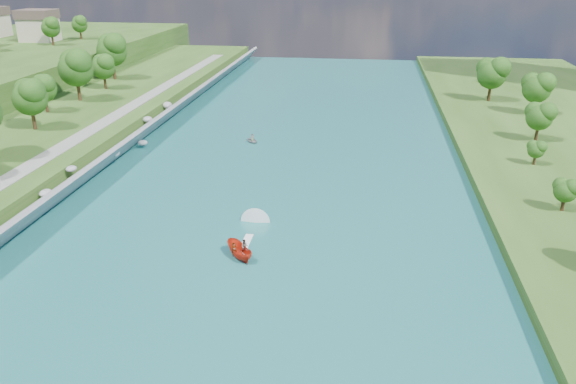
# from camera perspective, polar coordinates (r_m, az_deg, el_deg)

# --- Properties ---
(ground) EXTENTS (260.00, 260.00, 0.00)m
(ground) POSITION_cam_1_polar(r_m,az_deg,el_deg) (56.12, -5.82, -9.10)
(ground) COLOR #2D5119
(ground) RESTS_ON ground
(river_water) EXTENTS (55.00, 240.00, 0.10)m
(river_water) POSITION_cam_1_polar(r_m,az_deg,el_deg) (73.50, -2.19, -1.04)
(river_water) COLOR #18585B
(river_water) RESTS_ON ground
(ridge_west) EXTENTS (60.00, 120.00, 9.00)m
(ridge_west) POSITION_cam_1_polar(r_m,az_deg,el_deg) (171.98, -26.07, 11.84)
(ridge_west) COLOR #2D5119
(ridge_west) RESTS_ON ground
(riprap_bank) EXTENTS (3.87, 236.00, 4.23)m
(riprap_bank) POSITION_cam_1_polar(r_m,az_deg,el_deg) (80.73, -20.68, 1.01)
(riprap_bank) COLOR slate
(riprap_bank) RESTS_ON ground
(riverside_path) EXTENTS (3.00, 200.00, 0.10)m
(riverside_path) POSITION_cam_1_polar(r_m,az_deg,el_deg) (84.05, -24.63, 2.48)
(riverside_path) COLOR gray
(riverside_path) RESTS_ON berm_west
(trees_east) EXTENTS (17.32, 138.10, 10.99)m
(trees_east) POSITION_cam_1_polar(r_m,az_deg,el_deg) (97.90, 24.21, 6.59)
(trees_east) COLOR #164713
(trees_east) RESTS_ON berm_east
(trees_ridge) EXTENTS (17.20, 40.37, 9.63)m
(trees_ridge) POSITION_cam_1_polar(r_m,az_deg,el_deg) (160.22, -26.01, 14.48)
(trees_ridge) COLOR #164713
(trees_ridge) RESTS_ON ridge_west
(motorboat) EXTENTS (4.02, 19.00, 1.92)m
(motorboat) POSITION_cam_1_polar(r_m,az_deg,el_deg) (61.02, -4.71, -5.43)
(motorboat) COLOR red
(motorboat) RESTS_ON river_water
(raft) EXTENTS (3.52, 3.77, 1.47)m
(raft) POSITION_cam_1_polar(r_m,az_deg,el_deg) (98.34, -3.65, 5.27)
(raft) COLOR gray
(raft) RESTS_ON river_water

